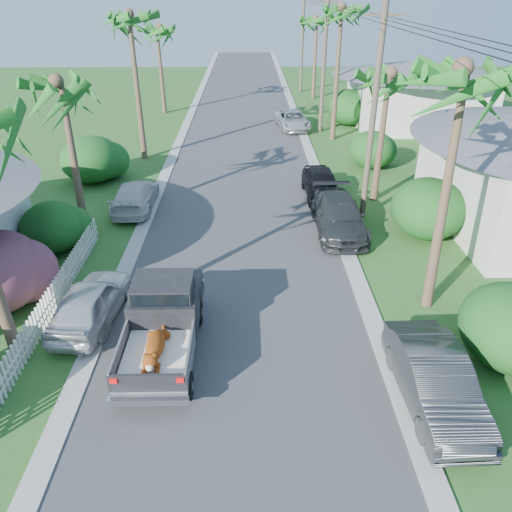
{
  "coord_description": "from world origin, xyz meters",
  "views": [
    {
      "loc": [
        0.35,
        -7.95,
        9.47
      ],
      "look_at": [
        0.6,
        6.75,
        1.4
      ],
      "focal_mm": 35.0,
      "sensor_mm": 36.0,
      "label": 1
    }
  ],
  "objects_px": {
    "utility_pole_b": "(373,116)",
    "parked_car_rm": "(339,216)",
    "house_right_far": "(417,96)",
    "utility_pole_d": "(302,42)",
    "pickup_truck": "(164,316)",
    "palm_r_d": "(317,19)",
    "parked_car_lf": "(135,196)",
    "palm_r_b": "(389,74)",
    "parked_car_rd": "(293,120)",
    "parked_car_ln": "(91,302)",
    "parked_car_rf": "(321,184)",
    "palm_l_d": "(157,28)",
    "palm_l_c": "(129,16)",
    "palm_l_b": "(60,82)",
    "palm_r_a": "(470,70)",
    "palm_r_c": "(342,8)",
    "parked_car_rn": "(435,381)",
    "utility_pole_c": "(324,64)"
  },
  "relations": [
    {
      "from": "parked_car_ln",
      "to": "palm_l_c",
      "type": "bearing_deg",
      "value": -79.3
    },
    {
      "from": "palm_r_d",
      "to": "parked_car_ln",
      "type": "bearing_deg",
      "value": -107.69
    },
    {
      "from": "parked_car_rn",
      "to": "utility_pole_d",
      "type": "height_order",
      "value": "utility_pole_d"
    },
    {
      "from": "palm_r_a",
      "to": "house_right_far",
      "type": "height_order",
      "value": "palm_r_a"
    },
    {
      "from": "parked_car_rf",
      "to": "house_right_far",
      "type": "distance_m",
      "value": 17.18
    },
    {
      "from": "parked_car_rf",
      "to": "palm_r_d",
      "type": "bearing_deg",
      "value": 82.12
    },
    {
      "from": "palm_r_a",
      "to": "utility_pole_b",
      "type": "distance_m",
      "value": 7.58
    },
    {
      "from": "parked_car_ln",
      "to": "palm_r_b",
      "type": "xyz_separation_m",
      "value": [
        11.22,
        9.87,
        5.26
      ]
    },
    {
      "from": "palm_r_b",
      "to": "palm_r_c",
      "type": "xyz_separation_m",
      "value": [
        -0.4,
        11.0,
        2.16
      ]
    },
    {
      "from": "palm_r_b",
      "to": "parked_car_ln",
      "type": "bearing_deg",
      "value": -138.66
    },
    {
      "from": "palm_r_b",
      "to": "palm_r_d",
      "type": "relative_size",
      "value": 0.9
    },
    {
      "from": "palm_l_d",
      "to": "palm_r_c",
      "type": "bearing_deg",
      "value": -32.21
    },
    {
      "from": "palm_l_d",
      "to": "house_right_far",
      "type": "relative_size",
      "value": 0.86
    },
    {
      "from": "utility_pole_b",
      "to": "parked_car_rm",
      "type": "bearing_deg",
      "value": -132.32
    },
    {
      "from": "parked_car_rm",
      "to": "parked_car_rf",
      "type": "relative_size",
      "value": 1.21
    },
    {
      "from": "palm_r_d",
      "to": "utility_pole_c",
      "type": "height_order",
      "value": "utility_pole_c"
    },
    {
      "from": "utility_pole_c",
      "to": "parked_car_rd",
      "type": "bearing_deg",
      "value": 156.2
    },
    {
      "from": "house_right_far",
      "to": "utility_pole_c",
      "type": "height_order",
      "value": "utility_pole_c"
    },
    {
      "from": "pickup_truck",
      "to": "palm_l_d",
      "type": "bearing_deg",
      "value": 98.29
    },
    {
      "from": "pickup_truck",
      "to": "parked_car_rf",
      "type": "distance_m",
      "value": 13.06
    },
    {
      "from": "palm_l_c",
      "to": "utility_pole_d",
      "type": "distance_m",
      "value": 24.22
    },
    {
      "from": "parked_car_ln",
      "to": "palm_l_c",
      "type": "distance_m",
      "value": 18.4
    },
    {
      "from": "palm_r_a",
      "to": "palm_r_b",
      "type": "bearing_deg",
      "value": 88.09
    },
    {
      "from": "pickup_truck",
      "to": "palm_r_d",
      "type": "relative_size",
      "value": 0.64
    },
    {
      "from": "utility_pole_c",
      "to": "parked_car_rm",
      "type": "bearing_deg",
      "value": -94.74
    },
    {
      "from": "parked_car_lf",
      "to": "palm_r_b",
      "type": "height_order",
      "value": "palm_r_b"
    },
    {
      "from": "palm_l_b",
      "to": "palm_r_c",
      "type": "distance_m",
      "value": 19.21
    },
    {
      "from": "parked_car_rn",
      "to": "parked_car_ln",
      "type": "bearing_deg",
      "value": 157.13
    },
    {
      "from": "house_right_far",
      "to": "utility_pole_d",
      "type": "height_order",
      "value": "utility_pole_d"
    },
    {
      "from": "parked_car_rd",
      "to": "house_right_far",
      "type": "relative_size",
      "value": 0.5
    },
    {
      "from": "palm_l_b",
      "to": "utility_pole_d",
      "type": "distance_m",
      "value": 33.42
    },
    {
      "from": "parked_car_rd",
      "to": "palm_l_d",
      "type": "bearing_deg",
      "value": 146.36
    },
    {
      "from": "parked_car_rn",
      "to": "house_right_far",
      "type": "distance_m",
      "value": 29.72
    },
    {
      "from": "palm_l_d",
      "to": "palm_r_b",
      "type": "relative_size",
      "value": 1.07
    },
    {
      "from": "parked_car_ln",
      "to": "house_right_far",
      "type": "height_order",
      "value": "house_right_far"
    },
    {
      "from": "palm_l_d",
      "to": "palm_r_d",
      "type": "relative_size",
      "value": 0.96
    },
    {
      "from": "parked_car_rn",
      "to": "utility_pole_b",
      "type": "xyz_separation_m",
      "value": [
        0.6,
        11.59,
        3.88
      ]
    },
    {
      "from": "parked_car_rm",
      "to": "house_right_far",
      "type": "bearing_deg",
      "value": 64.43
    },
    {
      "from": "palm_l_c",
      "to": "utility_pole_b",
      "type": "bearing_deg",
      "value": -37.81
    },
    {
      "from": "palm_l_b",
      "to": "parked_car_rd",
      "type": "bearing_deg",
      "value": 58.15
    },
    {
      "from": "parked_car_rd",
      "to": "parked_car_ln",
      "type": "distance_m",
      "value": 25.13
    },
    {
      "from": "parked_car_lf",
      "to": "house_right_far",
      "type": "relative_size",
      "value": 0.49
    },
    {
      "from": "pickup_truck",
      "to": "house_right_far",
      "type": "relative_size",
      "value": 0.57
    },
    {
      "from": "utility_pole_d",
      "to": "parked_car_lf",
      "type": "bearing_deg",
      "value": -110.16
    },
    {
      "from": "palm_l_c",
      "to": "palm_r_c",
      "type": "relative_size",
      "value": 0.98
    },
    {
      "from": "parked_car_rf",
      "to": "utility_pole_b",
      "type": "distance_m",
      "value": 4.87
    },
    {
      "from": "utility_pole_b",
      "to": "pickup_truck",
      "type": "bearing_deg",
      "value": -130.33
    },
    {
      "from": "parked_car_rf",
      "to": "parked_car_lf",
      "type": "distance_m",
      "value": 9.1
    },
    {
      "from": "utility_pole_d",
      "to": "parked_car_ln",
      "type": "bearing_deg",
      "value": -105.1
    },
    {
      "from": "palm_r_a",
      "to": "utility_pole_d",
      "type": "xyz_separation_m",
      "value": [
        -0.7,
        37.0,
        -2.82
      ]
    }
  ]
}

